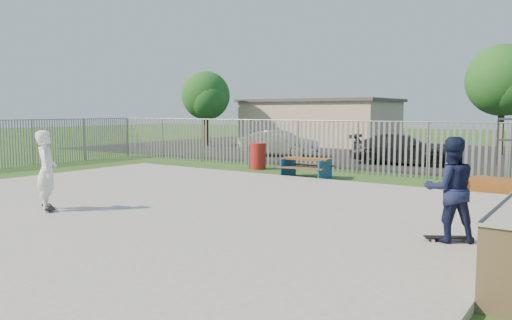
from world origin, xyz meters
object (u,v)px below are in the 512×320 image
Objects in this scene: funbox at (508,188)px; trash_bin_red at (258,156)px; skater_navy at (450,189)px; tree_left at (206,96)px; tree_mid at (503,80)px; trash_bin_grey at (256,157)px; car_dark at (403,149)px; car_silver at (280,143)px; skater_white at (47,170)px; picnic_table at (306,168)px.

funbox is 2.15× the size of trash_bin_red.
funbox is at bearing -121.66° from skater_navy.
trash_bin_red is at bearing -40.76° from tree_left.
skater_navy is (0.06, -6.80, 0.84)m from funbox.
trash_bin_red reaches higher than funbox.
trash_bin_grey is at bearing -118.25° from tree_mid.
skater_navy is (9.64, -7.99, 0.55)m from trash_bin_grey.
trash_bin_red is 0.23× the size of car_dark.
car_silver is 2.27× the size of skater_white.
car_silver reaches higher than trash_bin_red.
funbox is (6.48, 0.14, -0.15)m from picnic_table.
car_dark is 2.55× the size of skater_white.
tree_mid reaches higher than funbox.
trash_bin_grey is (-9.59, 1.19, 0.29)m from funbox.
funbox is 8.11m from car_dark.
car_silver is at bearing 121.54° from picnic_table.
skater_navy is at bearing -150.80° from car_silver.
car_dark is 15.69m from skater_white.
trash_bin_grey is 0.56× the size of skater_white.
trash_bin_grey is 0.25× the size of car_silver.
car_dark is at bearing 50.04° from trash_bin_red.
car_silver is (-2.30, 5.31, 0.15)m from trash_bin_red.
trash_bin_grey is 0.17× the size of tree_mid.
trash_bin_red is at bearing -117.66° from tree_mid.
skater_white is (-5.55, -23.51, -2.97)m from tree_mid.
tree_mid is (6.92, 13.21, 3.48)m from trash_bin_red.
car_silver is 12.59m from tree_mid.
car_silver reaches higher than picnic_table.
trash_bin_red is 12.38m from skater_navy.
tree_mid reaches higher than car_silver.
car_silver is at bearing -80.40° from skater_navy.
trash_bin_red is (-9.44, 1.13, 0.32)m from funbox.
skater_navy is at bearing -83.05° from tree_mid.
picnic_table is at bearing -77.68° from skater_navy.
trash_bin_grey is at bearing 149.74° from picnic_table.
picnic_table is 17.60m from tree_left.
tree_mid is (2.64, 8.10, 3.33)m from car_dark.
funbox is at bearing -131.24° from car_silver.
trash_bin_red is 0.21× the size of tree_left.
skater_navy is at bearing -75.98° from funbox.
trash_bin_grey is at bearing -46.19° from skater_white.
picnic_table is at bearing -153.81° from car_silver.
tree_left is (-13.75, 10.56, 3.04)m from picnic_table.
car_silver is at bearing 112.38° from trash_bin_grey.
tree_left is at bearing 52.30° from car_silver.
skater_navy is at bearing -52.73° from picnic_table.
funbox is 0.50× the size of car_dark.
tree_left is at bearing 135.30° from picnic_table.
tree_left is at bearing 64.91° from car_dark.
trash_bin_red is at bearing -173.25° from funbox.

